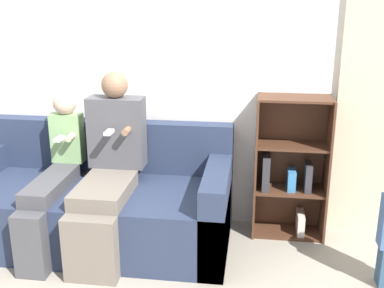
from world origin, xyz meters
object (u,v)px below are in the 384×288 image
adult_seated (109,164)px  bookshelf (290,170)px  couch (96,205)px  child_seated (52,175)px

adult_seated → bookshelf: adult_seated is taller
couch → child_seated: bearing=-156.4°
couch → child_seated: child_seated is taller
child_seated → bookshelf: size_ratio=1.01×
couch → adult_seated: 0.42m
adult_seated → child_seated: (-0.43, -0.05, -0.09)m
bookshelf → child_seated: bearing=-165.1°
adult_seated → bookshelf: (1.36, 0.43, -0.14)m
couch → child_seated: 0.42m
adult_seated → bookshelf: bearing=17.3°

